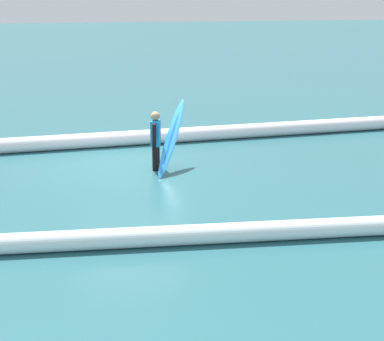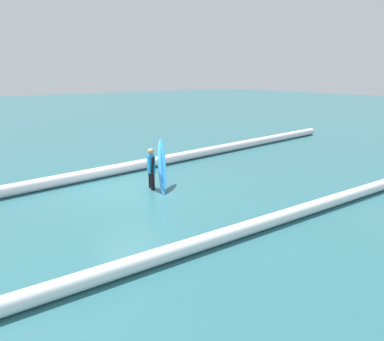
# 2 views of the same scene
# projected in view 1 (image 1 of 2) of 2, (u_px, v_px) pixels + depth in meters

# --- Properties ---
(ground_plane) EXTENTS (123.13, 123.13, 0.00)m
(ground_plane) POSITION_uv_depth(u_px,v_px,m) (127.00, 167.00, 14.18)
(ground_plane) COLOR #295F67
(surfer) EXTENTS (0.28, 0.56, 1.40)m
(surfer) POSITION_uv_depth(u_px,v_px,m) (156.00, 138.00, 13.81)
(surfer) COLOR black
(surfer) RESTS_ON ground_plane
(surfboard) EXTENTS (1.03, 1.57, 1.58)m
(surfboard) POSITION_uv_depth(u_px,v_px,m) (172.00, 138.00, 13.78)
(surfboard) COLOR #268CE5
(surfboard) RESTS_ON ground_plane
(wave_crest_foreground) EXTENTS (24.61, 2.31, 0.41)m
(wave_crest_foreground) POSITION_uv_depth(u_px,v_px,m) (201.00, 134.00, 16.54)
(wave_crest_foreground) COLOR white
(wave_crest_foreground) RESTS_ON ground_plane
(wave_crest_midground) EXTENTS (16.66, 1.22, 0.35)m
(wave_crest_midground) POSITION_uv_depth(u_px,v_px,m) (303.00, 229.00, 10.09)
(wave_crest_midground) COLOR white
(wave_crest_midground) RESTS_ON ground_plane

